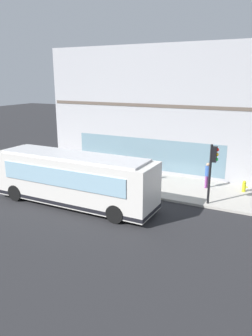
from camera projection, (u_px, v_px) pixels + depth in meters
ground at (96, 206)px, 19.08m from camera, size 120.00×120.00×0.00m
sidewalk_curb at (133, 181)px, 23.41m from camera, size 4.93×40.00×0.15m
building_corner at (167, 107)px, 27.97m from camera, size 8.71×17.26×9.68m
city_bus_nearside at (74, 179)px, 18.93m from camera, size 2.66×10.06×3.07m
traffic_light_near_corner at (213, 163)px, 18.36m from camera, size 0.32×0.49×3.55m
fire_hydrant at (244, 186)px, 20.96m from camera, size 0.35×0.35×0.74m
pedestrian_near_building_entrance at (52, 157)px, 26.07m from camera, size 0.32×0.32×1.74m
pedestrian_by_light_pole at (207, 173)px, 21.51m from camera, size 0.32×0.32×1.74m
pedestrian_walking_along_curb at (145, 168)px, 23.05m from camera, size 0.32×0.32×1.60m
newspaper_vending_box at (131, 170)px, 24.20m from camera, size 0.44×0.42×0.90m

